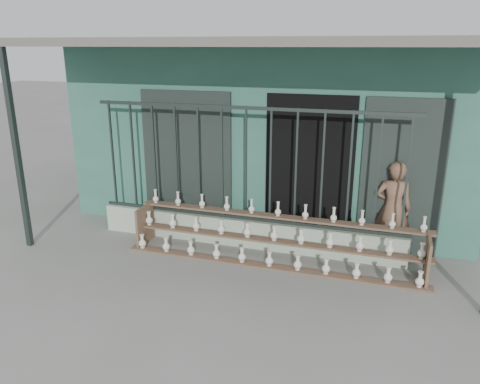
% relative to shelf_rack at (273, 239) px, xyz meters
% --- Properties ---
extents(ground, '(60.00, 60.00, 0.00)m').
position_rel_shelf_rack_xyz_m(ground, '(-0.56, -0.89, -0.36)').
color(ground, slate).
extents(workshop_building, '(7.40, 6.60, 3.21)m').
position_rel_shelf_rack_xyz_m(workshop_building, '(-0.56, 3.34, 1.26)').
color(workshop_building, '#2F6553').
rests_on(workshop_building, ground).
extents(parapet_wall, '(5.00, 0.20, 0.45)m').
position_rel_shelf_rack_xyz_m(parapet_wall, '(-0.56, 0.41, -0.13)').
color(parapet_wall, '#A9BBA0').
rests_on(parapet_wall, ground).
extents(security_fence, '(5.00, 0.04, 1.80)m').
position_rel_shelf_rack_xyz_m(security_fence, '(-0.56, 0.41, 0.99)').
color(security_fence, '#283330').
rests_on(security_fence, parapet_wall).
extents(shelf_rack, '(4.50, 0.68, 0.85)m').
position_rel_shelf_rack_xyz_m(shelf_rack, '(0.00, 0.00, 0.00)').
color(shelf_rack, brown).
rests_on(shelf_rack, ground).
extents(elderly_woman, '(0.56, 0.38, 1.48)m').
position_rel_shelf_rack_xyz_m(elderly_woman, '(1.66, 0.79, 0.38)').
color(elderly_woman, brown).
rests_on(elderly_woman, ground).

